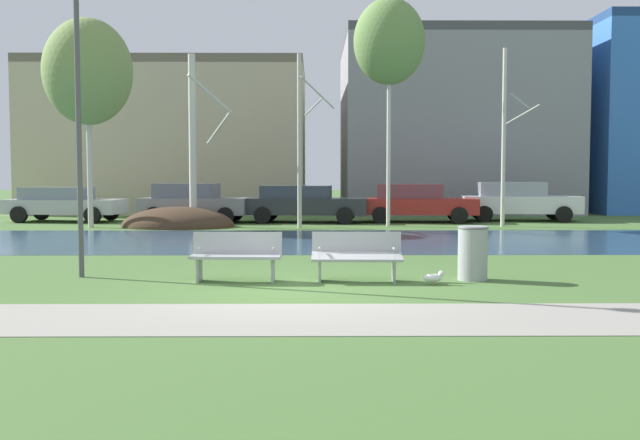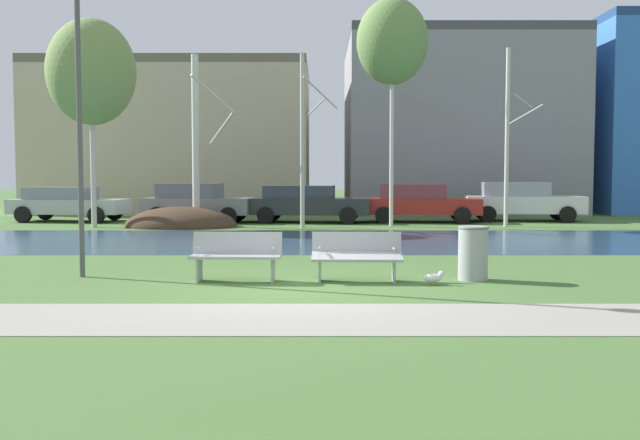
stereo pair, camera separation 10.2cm
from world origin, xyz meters
TOP-DOWN VIEW (x-y plane):
  - ground_plane at (0.00, 10.00)m, footprint 120.00×120.00m
  - paved_path_strip at (0.00, -2.36)m, footprint 60.00×2.15m
  - river_band at (0.00, 8.85)m, footprint 80.00×7.38m
  - soil_mound at (-4.54, 14.26)m, footprint 4.02×3.09m
  - bench_left at (-1.07, 1.02)m, footprint 1.61×0.61m
  - bench_right at (1.07, 1.02)m, footprint 1.61×0.61m
  - trash_bin at (3.17, 1.15)m, footprint 0.55×0.55m
  - seagull at (2.38, 0.59)m, footprint 0.39×0.15m
  - streetlamp at (-3.99, 1.58)m, footprint 0.32×0.32m
  - birch_far_left at (-7.56, 13.97)m, footprint 3.08×3.08m
  - birch_left at (-3.98, 14.56)m, footprint 1.58×2.84m
  - birch_center_left at (-0.16, 13.79)m, footprint 1.30×2.05m
  - birch_center at (2.99, 14.55)m, footprint 2.54×2.54m
  - birch_center_right at (7.11, 14.38)m, footprint 1.30×2.08m
  - parked_van_nearest_silver at (-9.57, 17.11)m, footprint 4.58×2.42m
  - parked_sedan_second_grey at (-4.39, 16.62)m, footprint 4.31×2.31m
  - parked_hatch_third_dark at (-0.10, 16.56)m, footprint 4.87×2.39m
  - parked_wagon_fourth_red at (4.29, 16.69)m, footprint 4.63×2.37m
  - parked_suv_fifth_white at (8.44, 17.37)m, footprint 4.72×2.29m
  - building_beige_block at (-6.71, 25.80)m, footprint 13.02×9.41m
  - building_grey_warehouse at (7.11, 25.11)m, footprint 10.63×9.40m

SIDE VIEW (x-z plane):
  - ground_plane at x=0.00m, z-range 0.00..0.00m
  - soil_mound at x=-4.54m, z-range -0.72..0.72m
  - river_band at x=0.00m, z-range 0.00..0.01m
  - paved_path_strip at x=0.00m, z-range 0.00..0.01m
  - seagull at x=2.38m, z-range 0.01..0.25m
  - bench_left at x=-1.07m, z-range 0.04..0.91m
  - bench_right at x=1.07m, z-range 0.04..0.91m
  - trash_bin at x=3.17m, z-range 0.02..0.99m
  - parked_van_nearest_silver at x=-9.57m, z-range 0.05..1.41m
  - parked_hatch_third_dark at x=-0.10m, z-range 0.05..1.48m
  - parked_wagon_fourth_red at x=4.29m, z-range 0.04..1.52m
  - parked_sedan_second_grey at x=-4.39m, z-range 0.04..1.55m
  - parked_suv_fifth_white at x=8.44m, z-range 0.04..1.59m
  - birch_center_left at x=-0.16m, z-range 0.08..6.13m
  - birch_left at x=-3.98m, z-range 0.08..6.22m
  - birch_center_right at x=7.11m, z-range 0.06..6.39m
  - building_beige_block at x=-6.71m, z-range 0.00..7.23m
  - streetlamp at x=-3.99m, z-range 0.94..7.00m
  - building_grey_warehouse at x=7.11m, z-range 0.00..8.52m
  - birch_far_left at x=-7.56m, z-range 1.78..9.07m
  - birch_center at x=2.99m, z-range 2.34..10.79m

